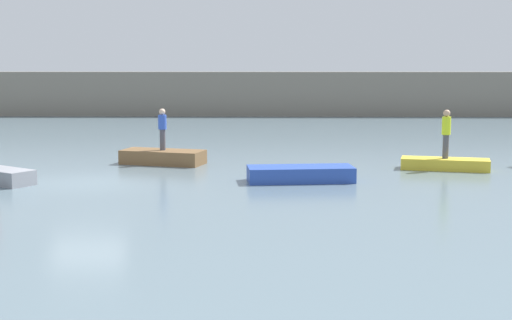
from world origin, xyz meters
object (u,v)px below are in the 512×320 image
object	(u,v)px
rowboat_yellow	(445,164)
person_hiviz_shirt	(446,131)
rowboat_brown	(163,157)
rowboat_blue	(301,174)
person_blue_shirt	(162,127)

from	to	relation	value
rowboat_yellow	person_hiviz_shirt	xyz separation A→B (m)	(0.00, -0.00, 1.22)
rowboat_brown	rowboat_yellow	xyz separation A→B (m)	(10.56, -1.33, -0.06)
rowboat_yellow	rowboat_brown	bearing A→B (deg)	-174.25
person_hiviz_shirt	rowboat_brown	bearing A→B (deg)	172.84
rowboat_brown	rowboat_blue	distance (m)	6.54
person_blue_shirt	rowboat_blue	bearing A→B (deg)	-38.23
rowboat_yellow	person_hiviz_shirt	bearing A→B (deg)	-77.09
rowboat_blue	person_blue_shirt	bearing A→B (deg)	135.52
rowboat_blue	person_blue_shirt	distance (m)	6.65
rowboat_brown	rowboat_yellow	distance (m)	10.64
rowboat_brown	rowboat_yellow	bearing A→B (deg)	8.83
rowboat_blue	person_hiviz_shirt	xyz separation A→B (m)	(5.42, 2.72, 1.17)
person_hiviz_shirt	person_blue_shirt	bearing A→B (deg)	172.84
person_hiviz_shirt	rowboat_yellow	bearing A→B (deg)	90.00
rowboat_blue	person_blue_shirt	world-z (taller)	person_blue_shirt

